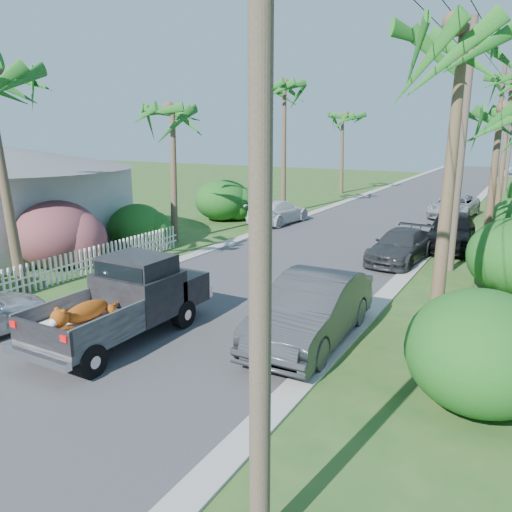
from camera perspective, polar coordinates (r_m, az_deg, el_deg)
The scene contains 24 objects.
ground at distance 11.72m, azimuth -19.67°, elevation -12.96°, with size 120.00×120.00×0.00m, color #26511E.
road at distance 33.08m, azimuth 14.84°, elevation 4.67°, with size 8.00×100.00×0.02m, color #38383A.
curb_left at distance 34.39m, azimuth 7.89°, elevation 5.38°, with size 0.60×100.00×0.06m, color #A5A39E.
curb_right at distance 32.28m, azimuth 22.24°, elevation 3.90°, with size 0.60×100.00×0.06m, color #A5A39E.
pickup_truck at distance 13.25m, azimuth -14.08°, elevation -4.64°, with size 1.98×5.12×2.06m.
parked_car_rn at distance 12.60m, azimuth 6.37°, elevation -6.14°, with size 1.76×5.04×1.66m, color #333639.
parked_car_rm at distance 20.97m, azimuth 16.17°, elevation 1.05°, with size 1.78×4.38×1.27m, color #2E3033.
parked_car_rf at distance 24.06m, azimuth 21.42°, elevation 2.75°, with size 1.97×4.90×1.67m, color black.
parked_car_rd at distance 32.96m, azimuth 21.67°, elevation 5.33°, with size 2.33×5.05×1.40m, color silver.
parked_car_lf at distance 28.58m, azimuth 2.57°, elevation 5.04°, with size 1.89×4.65×1.35m, color white.
palm_l_b at distance 23.92m, azimuth -9.70°, elevation 16.26°, with size 4.40×4.40×7.40m.
palm_l_c at distance 32.06m, azimuth 3.30°, elevation 19.00°, with size 4.40×4.40×9.20m.
palm_l_d at distance 43.22m, azimuth 9.97°, elevation 15.60°, with size 4.40×4.40×7.70m.
palm_r_a at distance 12.97m, azimuth 22.63°, elevation 23.10°, with size 4.40×4.40×8.70m.
palm_r_b at distance 21.71m, azimuth 26.23°, elevation 14.78°, with size 4.40×4.40×7.20m.
shrub_l_b at distance 20.72m, azimuth -21.80°, elevation 2.32°, with size 3.00×3.30×2.60m, color #B3195F.
shrub_l_c at distance 23.16m, azimuth -13.44°, elevation 3.35°, with size 2.40×2.64×2.00m, color #1E4B15.
shrub_l_d at distance 29.73m, azimuth -3.81°, elevation 6.41°, with size 3.20×3.52×2.40m, color #1E4B15.
shrub_r_a at distance 10.46m, azimuth 24.34°, elevation -9.85°, with size 2.80×3.08×2.30m, color #1E4B15.
picket_fence at distance 19.23m, azimuth -19.34°, elevation -0.77°, with size 0.10×11.00×1.00m, color white.
utility_pole_a at distance 5.33m, azimuth 0.51°, elevation 7.92°, with size 1.60×0.26×9.00m.
utility_pole_b at distance 19.81m, azimuth 22.47°, elevation 11.41°, with size 1.60×0.26×9.00m.
utility_pole_c at distance 34.74m, azimuth 25.80°, elevation 11.81°, with size 1.60×0.26×9.00m.
utility_pole_d at distance 49.71m, azimuth 27.12°, elevation 11.95°, with size 1.60×0.26×9.00m.
Camera 1 is at (8.16, -6.64, 5.18)m, focal length 35.00 mm.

